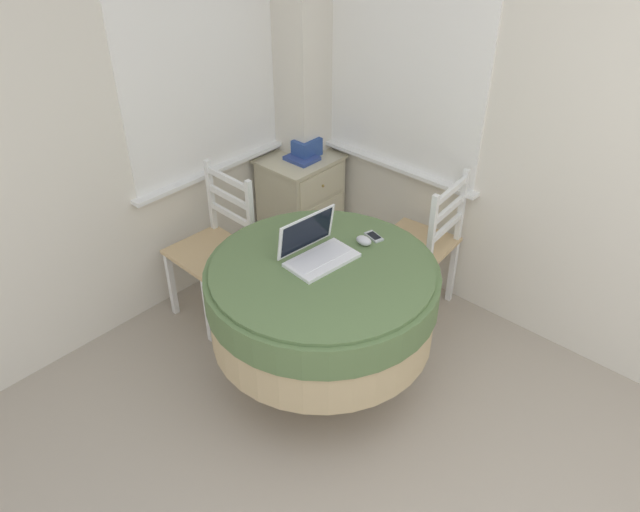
% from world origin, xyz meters
% --- Properties ---
extents(corner_room_shell, '(4.19, 4.70, 2.55)m').
position_xyz_m(corner_room_shell, '(1.09, 1.78, 1.28)').
color(corner_room_shell, silver).
rests_on(corner_room_shell, ground_plane).
extents(round_dining_table, '(1.16, 1.16, 0.77)m').
position_xyz_m(round_dining_table, '(0.77, 1.61, 0.58)').
color(round_dining_table, '#4C3D2D').
rests_on(round_dining_table, ground_plane).
extents(laptop, '(0.37, 0.27, 0.22)m').
position_xyz_m(laptop, '(0.81, 1.68, 0.81)').
color(laptop, white).
rests_on(laptop, round_dining_table).
extents(computer_mouse, '(0.06, 0.09, 0.05)m').
position_xyz_m(computer_mouse, '(1.07, 1.59, 0.79)').
color(computer_mouse, silver).
rests_on(computer_mouse, round_dining_table).
extents(cell_phone, '(0.08, 0.12, 0.01)m').
position_xyz_m(cell_phone, '(1.15, 1.59, 0.77)').
color(cell_phone, '#B2B7BC').
rests_on(cell_phone, round_dining_table).
extents(dining_chair_near_back_window, '(0.43, 0.43, 0.93)m').
position_xyz_m(dining_chair_near_back_window, '(0.81, 2.49, 0.46)').
color(dining_chair_near_back_window, tan).
rests_on(dining_chair_near_back_window, ground_plane).
extents(dining_chair_near_right_window, '(0.46, 0.45, 0.93)m').
position_xyz_m(dining_chair_near_right_window, '(1.66, 1.60, 0.46)').
color(dining_chair_near_right_window, tan).
rests_on(dining_chair_near_right_window, ground_plane).
extents(corner_cabinet, '(0.50, 0.43, 0.72)m').
position_xyz_m(corner_cabinet, '(1.65, 2.60, 0.36)').
color(corner_cabinet, beige).
rests_on(corner_cabinet, ground_plane).
extents(storage_box, '(0.18, 0.13, 0.12)m').
position_xyz_m(storage_box, '(1.70, 2.59, 0.78)').
color(storage_box, '#2D4C93').
rests_on(storage_box, corner_cabinet).
extents(book_on_cabinet, '(0.17, 0.19, 0.02)m').
position_xyz_m(book_on_cabinet, '(1.64, 2.57, 0.73)').
color(book_on_cabinet, '#33478C').
rests_on(book_on_cabinet, corner_cabinet).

